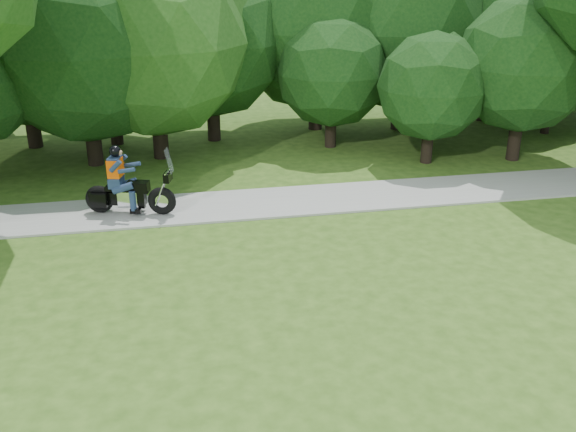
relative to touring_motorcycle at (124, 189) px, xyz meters
name	(u,v)px	position (x,y,z in m)	size (l,w,h in m)	color
ground	(425,373)	(5.06, -7.89, -0.72)	(100.00, 100.00, 0.00)	#325518
walkway	(314,199)	(5.06, 0.11, -0.69)	(60.00, 2.20, 0.06)	#9B9B96
tree_line	(253,36)	(4.37, 6.80, 2.94)	(39.09, 11.55, 7.53)	black
touring_motorcycle	(124,189)	(0.00, 0.00, 0.00)	(2.36, 1.15, 1.83)	black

